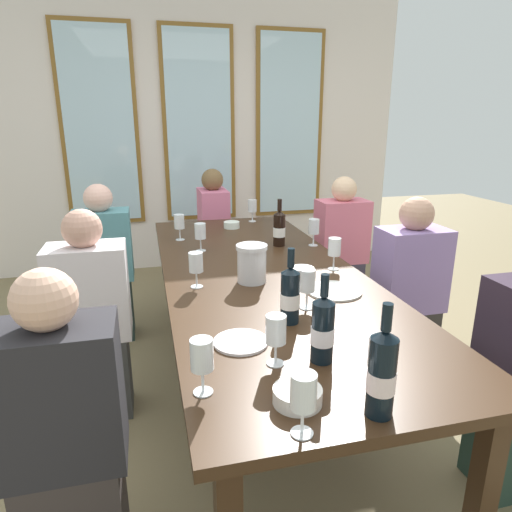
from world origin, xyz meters
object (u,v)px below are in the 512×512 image
(wine_glass_6, at_px, (303,394))
(seated_person_0, at_px, (105,268))
(white_plate_0, at_px, (241,342))
(seated_person_5, at_px, (408,296))
(seated_person_4, at_px, (93,322))
(wine_bottle_3, at_px, (382,373))
(wine_bottle_0, at_px, (279,228))
(wine_glass_4, at_px, (276,331))
(wine_glass_5, at_px, (380,353))
(seated_person_1, at_px, (341,252))
(wine_glass_8, at_px, (179,222))
(wine_glass_1, at_px, (334,248))
(wine_bottle_2, at_px, (290,295))
(dining_table, at_px, (261,282))
(wine_glass_2, at_px, (202,356))
(wine_bottle_1, at_px, (323,329))
(tasting_bowl_0, at_px, (297,396))
(wine_glass_9, at_px, (200,232))
(seated_person_2, at_px, (65,441))
(wine_glass_10, at_px, (252,206))
(tasting_bowl_2, at_px, (303,273))
(wine_glass_3, at_px, (307,281))
(metal_pitcher, at_px, (252,263))
(white_plate_1, at_px, (334,291))
(tasting_bowl_1, at_px, (232,225))
(seated_person_6, at_px, (214,235))
(wine_glass_0, at_px, (314,228))

(wine_glass_6, relative_size, seated_person_0, 0.16)
(white_plate_0, distance_m, seated_person_5, 1.38)
(white_plate_0, relative_size, seated_person_4, 0.18)
(wine_bottle_3, bearing_deg, wine_bottle_0, 82.27)
(wine_glass_4, height_order, seated_person_5, seated_person_5)
(wine_bottle_3, relative_size, wine_glass_5, 1.89)
(wine_bottle_3, height_order, seated_person_1, seated_person_1)
(wine_glass_8, bearing_deg, wine_glass_1, -47.49)
(wine_bottle_2, distance_m, wine_glass_6, 0.67)
(dining_table, xyz_separation_m, wine_glass_2, (-0.45, -1.03, 0.18))
(wine_bottle_1, bearing_deg, wine_glass_8, 100.90)
(tasting_bowl_0, bearing_deg, wine_glass_9, 92.53)
(wine_glass_4, bearing_deg, seated_person_2, 175.38)
(wine_glass_10, distance_m, seated_person_5, 1.43)
(wine_bottle_2, distance_m, tasting_bowl_2, 0.54)
(white_plate_0, bearing_deg, wine_glass_3, 35.18)
(dining_table, xyz_separation_m, wine_glass_8, (-0.37, 0.76, 0.18))
(wine_bottle_3, distance_m, seated_person_0, 2.38)
(wine_glass_5, bearing_deg, wine_bottle_0, 83.65)
(metal_pitcher, xyz_separation_m, tasting_bowl_0, (-0.11, -1.00, -0.07))
(seated_person_2, relative_size, seated_person_5, 1.00)
(seated_person_2, bearing_deg, wine_bottle_0, 50.05)
(seated_person_2, bearing_deg, seated_person_0, 90.00)
(wine_glass_8, bearing_deg, metal_pitcher, -72.78)
(dining_table, xyz_separation_m, wine_glass_6, (-0.22, -1.27, 0.18))
(white_plate_0, bearing_deg, wine_bottle_3, -60.30)
(dining_table, height_order, white_plate_1, white_plate_1)
(wine_bottle_3, relative_size, wine_glass_9, 1.89)
(wine_bottle_1, relative_size, tasting_bowl_1, 2.61)
(metal_pitcher, bearing_deg, seated_person_1, 47.50)
(white_plate_1, height_order, wine_glass_2, wine_glass_2)
(metal_pitcher, distance_m, wine_glass_10, 1.38)
(wine_glass_5, relative_size, seated_person_1, 0.16)
(tasting_bowl_2, xyz_separation_m, wine_glass_10, (0.06, 1.35, 0.09))
(wine_bottle_3, xyz_separation_m, wine_glass_4, (-0.20, 0.32, -0.01))
(tasting_bowl_0, relative_size, tasting_bowl_1, 1.21)
(tasting_bowl_0, xyz_separation_m, wine_glass_4, (-0.00, 0.22, 0.10))
(wine_bottle_3, bearing_deg, wine_glass_10, 84.56)
(dining_table, height_order, wine_bottle_1, wine_bottle_1)
(wine_bottle_1, xyz_separation_m, seated_person_6, (0.04, 2.63, -0.33))
(wine_glass_3, height_order, seated_person_6, seated_person_6)
(wine_glass_4, distance_m, wine_glass_9, 1.39)
(wine_bottle_3, relative_size, wine_glass_8, 1.89)
(white_plate_0, xyz_separation_m, wine_glass_1, (0.66, 0.70, 0.11))
(white_plate_1, xyz_separation_m, wine_bottle_0, (-0.02, 0.83, 0.11))
(wine_glass_4, height_order, seated_person_1, seated_person_1)
(wine_bottle_2, xyz_separation_m, seated_person_5, (0.93, 0.60, -0.33))
(white_plate_1, xyz_separation_m, seated_person_5, (0.62, 0.33, -0.22))
(wine_glass_4, bearing_deg, wine_glass_0, 64.24)
(wine_glass_6, bearing_deg, wine_glass_8, 93.98)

